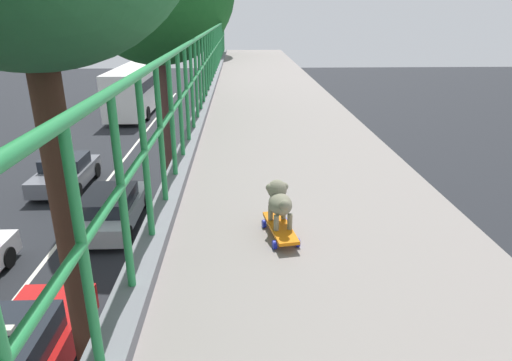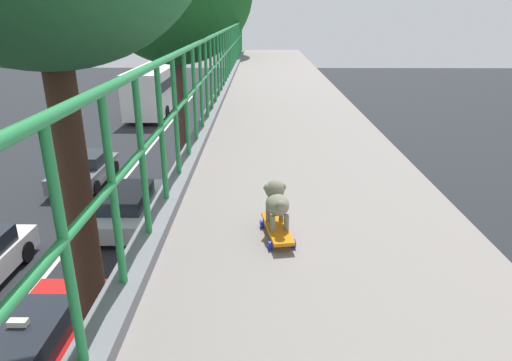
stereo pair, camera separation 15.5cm
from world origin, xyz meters
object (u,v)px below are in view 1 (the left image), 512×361
(car_red_taxi_third, at_px, (19,357))
(small_dog, at_px, (279,200))
(toy_skateboard, at_px, (280,228))
(city_bus, at_px, (137,87))
(car_silver_fifth, at_px, (111,208))
(car_grey_sixth, at_px, (66,173))

(car_red_taxi_third, distance_m, small_dog, 8.09)
(car_red_taxi_third, distance_m, toy_skateboard, 7.99)
(toy_skateboard, relative_size, small_dog, 1.50)
(small_dog, bearing_deg, toy_skateboard, -85.15)
(city_bus, bearing_deg, small_dog, -75.51)
(car_red_taxi_third, distance_m, car_silver_fifth, 7.30)
(car_grey_sixth, bearing_deg, car_red_taxi_third, -74.37)
(car_silver_fifth, distance_m, city_bus, 19.63)
(city_bus, bearing_deg, car_red_taxi_third, -82.97)
(car_silver_fifth, distance_m, car_grey_sixth, 4.73)
(car_silver_fifth, bearing_deg, toy_skateboard, -67.15)
(car_silver_fifth, distance_m, toy_skateboard, 13.47)
(car_grey_sixth, relative_size, small_dog, 10.98)
(car_silver_fifth, bearing_deg, car_grey_sixth, 127.94)
(car_grey_sixth, xyz_separation_m, city_bus, (-0.20, 15.61, 1.21))
(car_red_taxi_third, height_order, car_grey_sixth, car_red_taxi_third)
(car_grey_sixth, relative_size, city_bus, 0.37)
(city_bus, relative_size, toy_skateboard, 19.83)
(car_red_taxi_third, xyz_separation_m, toy_skateboard, (4.69, -4.24, 4.90))
(toy_skateboard, bearing_deg, car_red_taxi_third, 137.87)
(car_red_taxi_third, xyz_separation_m, small_dog, (4.68, -4.18, 5.10))
(car_grey_sixth, height_order, city_bus, city_bus)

